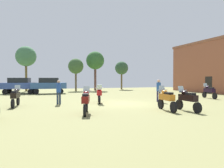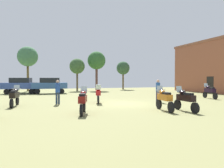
% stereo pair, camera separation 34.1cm
% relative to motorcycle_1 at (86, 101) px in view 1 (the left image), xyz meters
% --- Properties ---
extents(ground_plane, '(44.00, 52.00, 0.02)m').
position_rel_motorcycle_1_xyz_m(ground_plane, '(3.57, 3.81, -0.72)').
color(ground_plane, olive).
extents(motorcycle_1, '(0.80, 2.13, 1.45)m').
position_rel_motorcycle_1_xyz_m(motorcycle_1, '(0.00, 0.00, 0.00)').
color(motorcycle_1, black).
rests_on(motorcycle_1, ground).
extents(motorcycle_4, '(0.62, 2.24, 1.44)m').
position_rel_motorcycle_1_xyz_m(motorcycle_4, '(-3.84, 4.40, -0.01)').
color(motorcycle_4, black).
rests_on(motorcycle_4, ground).
extents(motorcycle_5, '(0.62, 2.17, 1.44)m').
position_rel_motorcycle_1_xyz_m(motorcycle_5, '(5.77, -1.00, -0.01)').
color(motorcycle_5, black).
rests_on(motorcycle_5, ground).
extents(motorcycle_7, '(0.62, 2.17, 1.46)m').
position_rel_motorcycle_1_xyz_m(motorcycle_7, '(4.73, -0.44, 0.00)').
color(motorcycle_7, black).
rests_on(motorcycle_7, ground).
extents(motorcycle_9, '(0.71, 2.21, 1.44)m').
position_rel_motorcycle_1_xyz_m(motorcycle_9, '(12.99, 4.80, -0.00)').
color(motorcycle_9, black).
rests_on(motorcycle_9, ground).
extents(motorcycle_10, '(0.74, 2.07, 1.45)m').
position_rel_motorcycle_1_xyz_m(motorcycle_10, '(2.05, 4.64, -0.00)').
color(motorcycle_10, black).
rests_on(motorcycle_10, ground).
extents(car_1, '(4.57, 2.62, 2.00)m').
position_rel_motorcycle_1_xyz_m(car_1, '(-4.62, 17.43, 0.45)').
color(car_1, black).
rests_on(car_1, ground).
extents(car_3, '(4.31, 1.83, 2.00)m').
position_rel_motorcycle_1_xyz_m(car_3, '(-1.20, 16.72, 0.45)').
color(car_3, black).
rests_on(car_3, ground).
extents(person_1, '(0.36, 0.36, 1.78)m').
position_rel_motorcycle_1_xyz_m(person_1, '(-0.98, 4.82, 0.33)').
color(person_1, '#243450').
rests_on(person_1, ground).
extents(person_2, '(0.46, 0.46, 1.81)m').
position_rel_motorcycle_1_xyz_m(person_2, '(6.79, 3.75, 0.35)').
color(person_2, '#312B4A').
rests_on(person_2, ground).
extents(tree_2, '(2.99, 2.99, 6.74)m').
position_rel_motorcycle_1_xyz_m(tree_2, '(-4.14, 22.95, 4.48)').
color(tree_2, brown).
rests_on(tree_2, ground).
extents(tree_3, '(2.40, 2.40, 5.07)m').
position_rel_motorcycle_1_xyz_m(tree_3, '(3.16, 22.06, 3.11)').
color(tree_3, brown).
rests_on(tree_3, ground).
extents(tree_4, '(2.34, 2.34, 4.97)m').
position_rel_motorcycle_1_xyz_m(tree_4, '(11.57, 23.68, 3.04)').
color(tree_4, brown).
rests_on(tree_4, ground).
extents(tree_6, '(2.92, 2.92, 6.34)m').
position_rel_motorcycle_1_xyz_m(tree_6, '(6.35, 22.23, 4.09)').
color(tree_6, brown).
rests_on(tree_6, ground).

